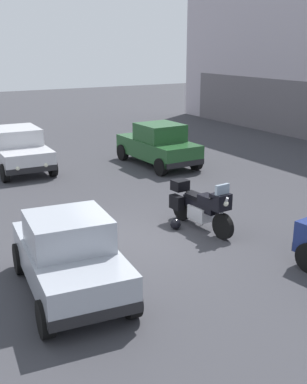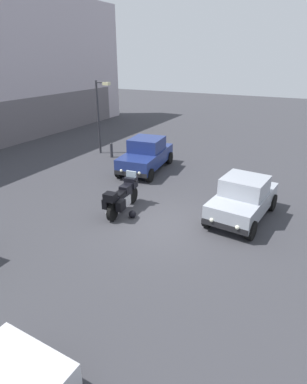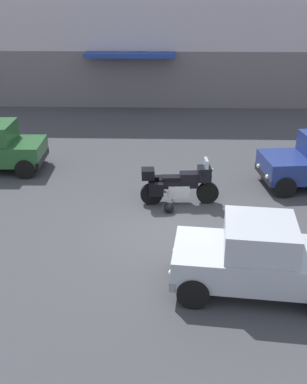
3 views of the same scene
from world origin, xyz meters
name	(u,v)px [view 1 (image 1 of 3)]	position (x,y,z in m)	size (l,w,h in m)	color
ground_plane	(136,238)	(0.00, 0.00, 0.00)	(80.00, 80.00, 0.00)	#38383D
motorcycle	(201,205)	(0.21, 1.76, 0.62)	(2.26, 0.81, 1.36)	black
helmet	(176,224)	(-0.05, 1.18, 0.14)	(0.28, 0.28, 0.28)	black
car_sedan_far	(17,148)	(-8.46, -0.62, 0.78)	(4.63, 2.05, 1.56)	silver
car_compact_side	(69,255)	(1.74, -2.33, 0.77)	(3.59, 2.02, 1.56)	#9EA3AD
car_wagon_end	(158,145)	(-6.18, 4.28, 0.81)	(3.92, 1.89, 1.64)	#235128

